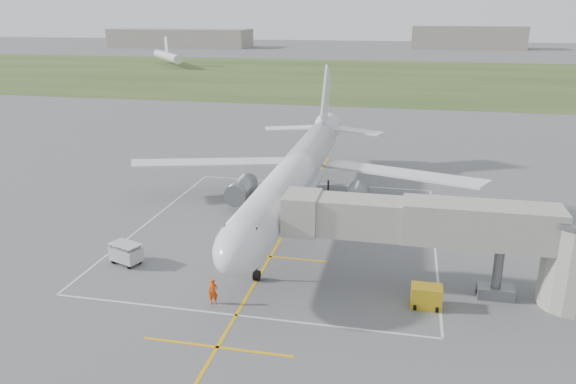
% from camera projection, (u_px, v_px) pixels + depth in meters
% --- Properties ---
extents(ground, '(700.00, 700.00, 0.00)m').
position_uv_depth(ground, '(294.00, 217.00, 57.78)').
color(ground, '#5A5A5C').
rests_on(ground, ground).
extents(grass_strip, '(700.00, 120.00, 0.02)m').
position_uv_depth(grass_strip, '(376.00, 77.00, 178.62)').
color(grass_strip, '#324A20').
rests_on(grass_strip, ground).
extents(apron_markings, '(28.20, 60.00, 0.01)m').
position_uv_depth(apron_markings, '(281.00, 238.00, 52.37)').
color(apron_markings, '#E9A60D').
rests_on(apron_markings, ground).
extents(airliner, '(38.93, 46.75, 13.52)m').
position_uv_depth(airliner, '(295.00, 174.00, 57.12)').
color(airliner, silver).
rests_on(airliner, ground).
extents(jet_bridge, '(23.40, 5.00, 7.20)m').
position_uv_depth(jet_bridge, '(469.00, 236.00, 40.61)').
color(jet_bridge, gray).
rests_on(jet_bridge, ground).
extents(gpu_unit, '(2.19, 1.55, 1.64)m').
position_uv_depth(gpu_unit, '(426.00, 297.00, 40.05)').
color(gpu_unit, '#B38D16').
rests_on(gpu_unit, ground).
extents(baggage_cart, '(2.97, 2.37, 1.80)m').
position_uv_depth(baggage_cart, '(126.00, 253.00, 46.90)').
color(baggage_cart, '#B3B3B3').
rests_on(baggage_cart, ground).
extents(ramp_worker_nose, '(0.79, 0.61, 1.93)m').
position_uv_depth(ramp_worker_nose, '(213.00, 292.00, 40.44)').
color(ramp_worker_nose, '#E33D07').
rests_on(ramp_worker_nose, ground).
extents(ramp_worker_wing, '(1.03, 1.03, 1.69)m').
position_uv_depth(ramp_worker_wing, '(252.00, 207.00, 58.25)').
color(ramp_worker_wing, '#DE6107').
rests_on(ramp_worker_wing, ground).
extents(distant_hangars, '(345.00, 49.00, 12.00)m').
position_uv_depth(distant_hangars, '(363.00, 39.00, 305.93)').
color(distant_hangars, gray).
rests_on(distant_hangars, ground).
extents(distant_aircraft, '(210.25, 71.34, 8.85)m').
position_uv_depth(distant_aircraft, '(423.00, 56.00, 213.37)').
color(distant_aircraft, silver).
rests_on(distant_aircraft, ground).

